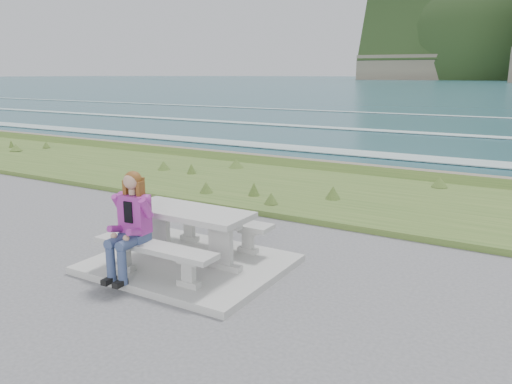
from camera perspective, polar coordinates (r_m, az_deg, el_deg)
concrete_slab at (r=7.16m, az=-7.60°, el=-8.16°), size 2.60×2.10×0.10m
picnic_table at (r=6.96m, az=-7.76°, el=-3.30°), size 1.80×0.75×0.75m
bench_landward at (r=6.52m, az=-11.51°, el=-6.76°), size 1.80×0.35×0.45m
bench_seaward at (r=7.56m, az=-4.42°, el=-3.71°), size 1.80×0.35×0.45m
grass_verge at (r=11.34m, az=8.13°, el=-0.36°), size 160.00×4.50×0.22m
shore_drop at (r=14.01m, az=12.70°, el=2.07°), size 160.00×0.80×2.20m
ocean at (r=30.90m, az=22.55°, el=4.15°), size 1600.00×1600.00×0.09m
seated_woman at (r=6.60m, az=-14.40°, el=-5.27°), size 0.41×0.68×1.37m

